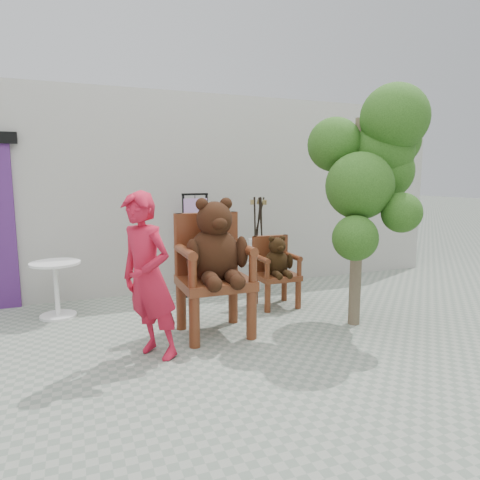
{
  "coord_description": "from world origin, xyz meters",
  "views": [
    {
      "loc": [
        -1.67,
        -3.77,
        1.75
      ],
      "look_at": [
        0.3,
        1.28,
        0.95
      ],
      "focal_mm": 32.0,
      "sensor_mm": 36.0,
      "label": 1
    }
  ],
  "objects_px": {
    "person": "(149,278)",
    "tree": "(374,163)",
    "chair_big": "(214,256)",
    "chair_small": "(276,264)",
    "display_stand": "(196,255)",
    "cafe_table": "(56,283)",
    "stool_bucket": "(258,250)"
  },
  "relations": [
    {
      "from": "stool_bucket",
      "to": "chair_big",
      "type": "bearing_deg",
      "value": -128.65
    },
    {
      "from": "person",
      "to": "cafe_table",
      "type": "distance_m",
      "value": 1.96
    },
    {
      "from": "cafe_table",
      "to": "stool_bucket",
      "type": "bearing_deg",
      "value": 4.52
    },
    {
      "from": "tree",
      "to": "stool_bucket",
      "type": "bearing_deg",
      "value": 109.48
    },
    {
      "from": "chair_small",
      "to": "tree",
      "type": "relative_size",
      "value": 0.35
    },
    {
      "from": "chair_big",
      "to": "person",
      "type": "xyz_separation_m",
      "value": [
        -0.79,
        -0.46,
        -0.07
      ]
    },
    {
      "from": "chair_small",
      "to": "tree",
      "type": "bearing_deg",
      "value": -55.01
    },
    {
      "from": "chair_big",
      "to": "display_stand",
      "type": "bearing_deg",
      "value": 81.41
    },
    {
      "from": "chair_big",
      "to": "display_stand",
      "type": "xyz_separation_m",
      "value": [
        0.25,
        1.68,
        -0.3
      ]
    },
    {
      "from": "cafe_table",
      "to": "tree",
      "type": "relative_size",
      "value": 0.26
    },
    {
      "from": "cafe_table",
      "to": "display_stand",
      "type": "height_order",
      "value": "display_stand"
    },
    {
      "from": "display_stand",
      "to": "stool_bucket",
      "type": "xyz_separation_m",
      "value": [
        0.93,
        -0.2,
        0.06
      ]
    },
    {
      "from": "chair_small",
      "to": "display_stand",
      "type": "xyz_separation_m",
      "value": [
        -0.85,
        0.99,
        0.0
      ]
    },
    {
      "from": "person",
      "to": "tree",
      "type": "height_order",
      "value": "tree"
    },
    {
      "from": "chair_big",
      "to": "chair_small",
      "type": "distance_m",
      "value": 1.33
    },
    {
      "from": "chair_big",
      "to": "tree",
      "type": "xyz_separation_m",
      "value": [
        1.83,
        -0.35,
        1.03
      ]
    },
    {
      "from": "tree",
      "to": "display_stand",
      "type": "bearing_deg",
      "value": 127.79
    },
    {
      "from": "stool_bucket",
      "to": "tree",
      "type": "relative_size",
      "value": 0.53
    },
    {
      "from": "person",
      "to": "stool_bucket",
      "type": "bearing_deg",
      "value": 99.31
    },
    {
      "from": "stool_bucket",
      "to": "cafe_table",
      "type": "bearing_deg",
      "value": -175.48
    },
    {
      "from": "chair_big",
      "to": "cafe_table",
      "type": "distance_m",
      "value": 2.14
    },
    {
      "from": "cafe_table",
      "to": "stool_bucket",
      "type": "relative_size",
      "value": 0.48
    },
    {
      "from": "chair_small",
      "to": "display_stand",
      "type": "distance_m",
      "value": 1.3
    },
    {
      "from": "chair_small",
      "to": "person",
      "type": "relative_size",
      "value": 0.6
    },
    {
      "from": "person",
      "to": "display_stand",
      "type": "relative_size",
      "value": 1.07
    },
    {
      "from": "cafe_table",
      "to": "chair_small",
      "type": "bearing_deg",
      "value": -11.44
    },
    {
      "from": "chair_big",
      "to": "tree",
      "type": "distance_m",
      "value": 2.13
    },
    {
      "from": "chair_big",
      "to": "stool_bucket",
      "type": "xyz_separation_m",
      "value": [
        1.18,
        1.48,
        -0.24
      ]
    },
    {
      "from": "chair_big",
      "to": "chair_small",
      "type": "relative_size",
      "value": 1.57
    },
    {
      "from": "chair_small",
      "to": "cafe_table",
      "type": "bearing_deg",
      "value": 168.56
    },
    {
      "from": "tree",
      "to": "person",
      "type": "bearing_deg",
      "value": -177.51
    },
    {
      "from": "chair_big",
      "to": "cafe_table",
      "type": "bearing_deg",
      "value": 143.12
    }
  ]
}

